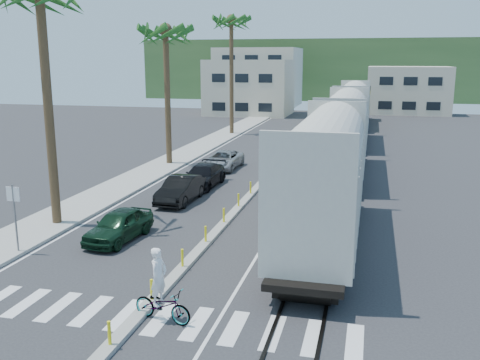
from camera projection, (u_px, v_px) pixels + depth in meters
name	position (u px, v px, depth m)	size (l,w,h in m)	color
ground	(163.00, 291.00, 18.87)	(140.00, 140.00, 0.00)	#28282B
sidewalk	(180.00, 157.00, 44.52)	(3.00, 90.00, 0.15)	gray
rails	(347.00, 158.00, 44.22)	(1.56, 100.00, 0.06)	black
median	(269.00, 174.00, 37.76)	(0.45, 60.00, 0.85)	gray
crosswalk	(140.00, 316.00, 16.98)	(14.00, 2.20, 0.01)	silver
lane_markings	(255.00, 161.00, 43.06)	(9.42, 90.00, 0.01)	silver
freight_train	(347.00, 125.00, 42.48)	(3.00, 60.94, 5.85)	beige
palm_trees	(171.00, 21.00, 39.89)	(3.50, 37.20, 13.75)	brown
street_sign	(14.00, 209.00, 22.04)	(0.60, 0.08, 3.00)	slate
buildings	(290.00, 83.00, 87.29)	(38.00, 27.00, 10.00)	beige
hillside	(341.00, 69.00, 112.28)	(80.00, 20.00, 12.00)	#385628
car_lead	(119.00, 225.00, 24.07)	(2.05, 4.26, 1.40)	black
car_second	(181.00, 189.00, 30.55)	(1.71, 4.53, 1.48)	black
car_third	(203.00, 176.00, 34.30)	(2.14, 4.91, 1.40)	black
car_rear	(223.00, 160.00, 39.94)	(2.35, 4.86, 1.33)	#A5A8AA
cyclist	(162.00, 298.00, 16.56)	(1.53, 2.30, 2.39)	#9EA0A5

